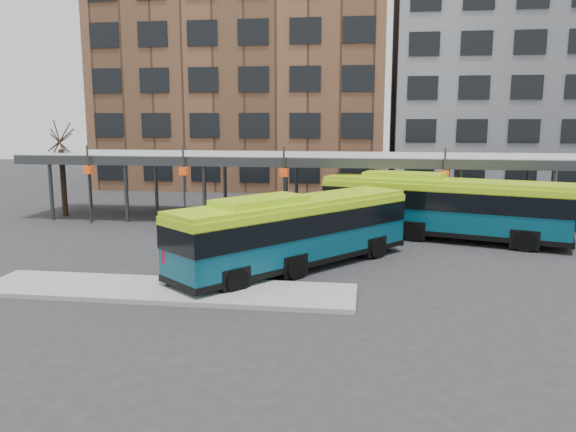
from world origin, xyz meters
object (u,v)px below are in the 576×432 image
(bus_front, at_px, (296,230))
(bus_rear, at_px, (441,205))
(pedestrian, at_px, (170,261))
(tree, at_px, (63,179))

(bus_front, xyz_separation_m, bus_rear, (6.90, 7.12, 0.11))
(bus_rear, relative_size, pedestrian, 7.05)
(tree, xyz_separation_m, bus_rear, (23.71, -3.86, -0.62))
(bus_front, bearing_deg, tree, 96.45)
(bus_rear, distance_m, pedestrian, 15.55)
(tree, bearing_deg, pedestrian, -49.46)
(tree, height_order, bus_rear, tree)
(bus_front, bearing_deg, bus_rear, -4.49)
(pedestrian, bearing_deg, bus_rear, -26.25)
(tree, height_order, bus_front, tree)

